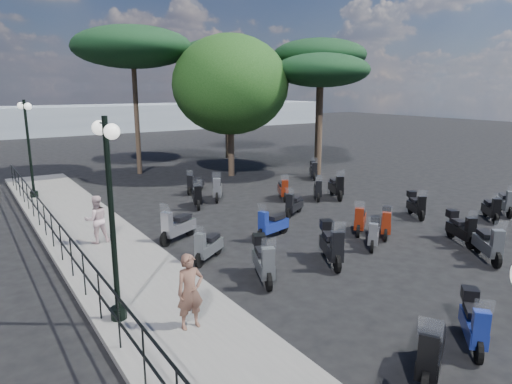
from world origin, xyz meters
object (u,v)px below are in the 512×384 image
scooter_1 (431,352)px  scooter_29 (313,170)px  lamp_post_1 (111,208)px  scooter_8 (331,245)px  scooter_7 (474,323)px  scooter_28 (336,188)px  scooter_14 (386,223)px  lamp_post_2 (28,143)px  scooter_15 (360,221)px  pine_2 (133,48)px  pine_0 (226,53)px  scooter_9 (374,234)px  scooter_3 (208,247)px  pedestrian_far (96,219)px  scooter_16 (294,205)px  scooter_4 (177,227)px  scooter_26 (491,210)px  broadleaf_tree (230,85)px  scooter_5 (197,197)px  scooter_19 (488,245)px  scooter_22 (283,190)px  pine_3 (322,71)px  pine_1 (319,56)px  scooter_2 (264,261)px  scooter_27 (506,203)px  scooter_21 (416,206)px  scooter_17 (195,185)px  scooter_20 (461,229)px  woman (190,291)px  scooter_10 (272,225)px  scooter_23 (318,190)px  scooter_11 (217,190)px

scooter_1 → scooter_29: bearing=-63.9°
lamp_post_1 → scooter_8: 6.61m
scooter_7 → scooter_28: (6.35, 10.71, 0.01)m
scooter_14 → lamp_post_2: bearing=-4.1°
scooter_15 → pine_2: (-2.63, 15.36, 6.78)m
scooter_15 → pine_0: pine_0 is taller
scooter_9 → scooter_3: bearing=30.9°
pedestrian_far → scooter_16: size_ratio=1.11×
scooter_4 → scooter_26: bearing=-139.0°
scooter_15 → broadleaf_tree: (1.64, 11.80, 4.72)m
scooter_28 → scooter_5: bearing=8.7°
scooter_16 → pine_2: pine_2 is taller
scooter_9 → pine_2: 18.09m
scooter_19 → scooter_22: size_ratio=1.01×
scooter_1 → pine_3: bearing=-65.3°
scooter_28 → pine_1: size_ratio=0.21×
scooter_4 → pine_0: (10.67, 15.24, 6.85)m
scooter_2 → scooter_26: 10.51m
scooter_2 → scooter_27: size_ratio=1.24×
scooter_9 → scooter_22: scooter_22 is taller
pine_2 → pine_0: bearing=19.0°
scooter_15 → scooter_9: bearing=111.6°
scooter_14 → scooter_21: bearing=-112.6°
lamp_post_1 → scooter_2: (3.95, 0.21, -2.10)m
pedestrian_far → scooter_2: pedestrian_far is taller
scooter_7 → scooter_8: (0.65, 4.82, 0.07)m
scooter_17 → scooter_19: size_ratio=0.88×
scooter_1 → scooter_29: scooter_1 is taller
scooter_20 → scooter_26: 3.49m
scooter_28 → scooter_4: bearing=37.8°
scooter_22 → scooter_7: bearing=98.6°
scooter_5 → scooter_16: scooter_5 is taller
woman → scooter_7: bearing=-36.0°
scooter_10 → scooter_21: (6.25, -1.05, 0.01)m
scooter_28 → scooter_21: bearing=123.8°
pine_2 → pine_3: (8.77, -6.09, -1.27)m
woman → scooter_21: 11.71m
scooter_8 → scooter_21: (6.16, 1.80, -0.09)m
scooter_21 → pine_0: bearing=-64.2°
scooter_27 → scooter_22: bearing=-3.7°
scooter_9 → broadleaf_tree: (2.36, 13.10, 4.73)m
scooter_9 → scooter_29: scooter_29 is taller
broadleaf_tree → scooter_1: bearing=-110.1°
scooter_8 → pedestrian_far: bearing=-15.9°
scooter_16 → broadleaf_tree: size_ratio=0.18×
scooter_8 → scooter_23: bearing=-99.6°
scooter_4 → scooter_5: (2.51, 3.65, -0.04)m
scooter_1 → scooter_10: size_ratio=1.02×
scooter_23 → scooter_2: bearing=77.5°
scooter_27 → scooter_11: bearing=0.8°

